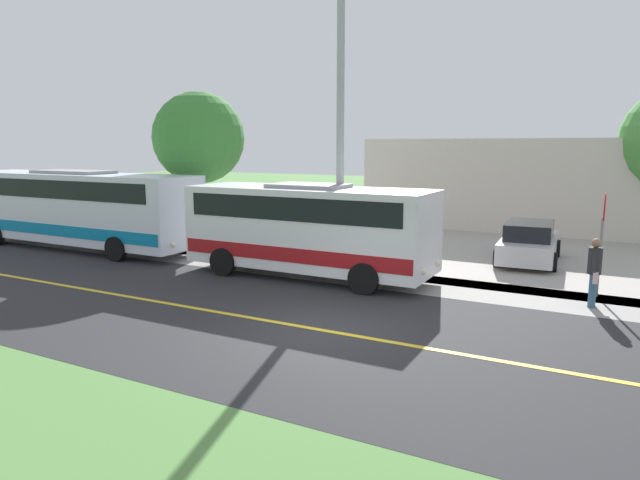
# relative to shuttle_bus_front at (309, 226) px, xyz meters

# --- Properties ---
(ground_plane) EXTENTS (120.00, 120.00, 0.00)m
(ground_plane) POSITION_rel_shuttle_bus_front_xyz_m (4.55, 2.90, -1.62)
(ground_plane) COLOR #548442
(road_surface) EXTENTS (8.00, 100.00, 0.01)m
(road_surface) POSITION_rel_shuttle_bus_front_xyz_m (4.55, 2.90, -1.62)
(road_surface) COLOR #28282B
(road_surface) RESTS_ON ground
(sidewalk) EXTENTS (2.40, 100.00, 0.01)m
(sidewalk) POSITION_rel_shuttle_bus_front_xyz_m (-0.65, 2.90, -1.62)
(sidewalk) COLOR gray
(sidewalk) RESTS_ON ground
(parking_lot_surface) EXTENTS (14.00, 36.00, 0.01)m
(parking_lot_surface) POSITION_rel_shuttle_bus_front_xyz_m (-7.85, 5.90, -1.62)
(parking_lot_surface) COLOR #9E9991
(parking_lot_surface) RESTS_ON ground
(road_centre_line) EXTENTS (0.16, 100.00, 0.00)m
(road_centre_line) POSITION_rel_shuttle_bus_front_xyz_m (4.55, 2.90, -1.61)
(road_centre_line) COLOR gold
(road_centre_line) RESTS_ON ground
(shuttle_bus_front) EXTENTS (2.75, 8.04, 2.94)m
(shuttle_bus_front) POSITION_rel_shuttle_bus_front_xyz_m (0.00, 0.00, 0.00)
(shuttle_bus_front) COLOR white
(shuttle_bus_front) RESTS_ON ground
(transit_bus_rear) EXTENTS (2.72, 11.52, 3.14)m
(transit_bus_rear) POSITION_rel_shuttle_bus_front_xyz_m (0.01, -10.80, 0.11)
(transit_bus_rear) COLOR silver
(transit_bus_rear) RESTS_ON ground
(pedestrian_with_bags) EXTENTS (0.72, 0.34, 1.79)m
(pedestrian_with_bags) POSITION_rel_shuttle_bus_front_xyz_m (-0.43, 8.16, -0.65)
(pedestrian_with_bags) COLOR #335972
(pedestrian_with_bags) RESTS_ON ground
(stop_sign) EXTENTS (0.76, 0.07, 2.88)m
(stop_sign) POSITION_rel_shuttle_bus_front_xyz_m (-1.55, 8.25, 0.34)
(stop_sign) COLOR slate
(stop_sign) RESTS_ON ground
(street_light_pole) EXTENTS (1.97, 0.24, 8.91)m
(street_light_pole) POSITION_rel_shuttle_bus_front_xyz_m (-0.34, 0.87, 3.25)
(street_light_pole) COLOR #9E9EA3
(street_light_pole) RESTS_ON ground
(parked_car_near) EXTENTS (4.49, 2.21, 1.45)m
(parked_car_near) POSITION_rel_shuttle_bus_front_xyz_m (-5.63, 5.88, -0.93)
(parked_car_near) COLOR silver
(parked_car_near) RESTS_ON ground
(tree_curbside) EXTENTS (3.71, 3.71, 6.29)m
(tree_curbside) POSITION_rel_shuttle_bus_front_xyz_m (-2.85, -6.71, 2.79)
(tree_curbside) COLOR brown
(tree_curbside) RESTS_ON ground
(commercial_building) EXTENTS (10.00, 19.09, 4.45)m
(commercial_building) POSITION_rel_shuttle_bus_front_xyz_m (-16.85, 6.27, 0.61)
(commercial_building) COLOR beige
(commercial_building) RESTS_ON ground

